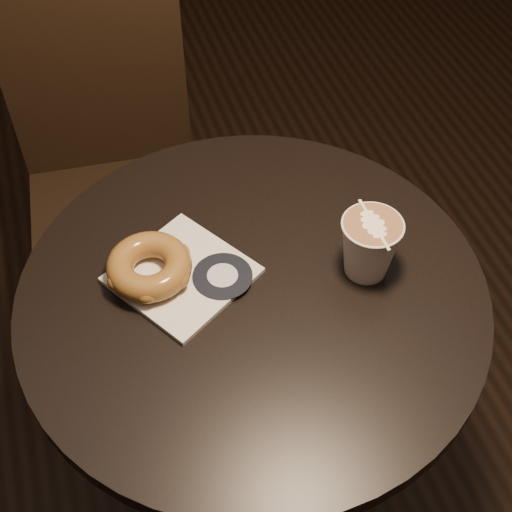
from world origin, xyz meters
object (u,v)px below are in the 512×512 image
object	(u,v)px
pastry_bag	(182,275)
doughnut	(149,266)
latte_cup	(369,247)
chair	(109,152)
cafe_table	(253,361)

from	to	relation	value
pastry_bag	doughnut	bearing A→B (deg)	134.75
doughnut	latte_cup	world-z (taller)	latte_cup
chair	latte_cup	xyz separation A→B (m)	(0.31, -0.63, 0.26)
cafe_table	pastry_bag	bearing A→B (deg)	150.12
cafe_table	chair	bearing A→B (deg)	102.46
latte_cup	doughnut	bearing A→B (deg)	165.28
cafe_table	pastry_bag	xyz separation A→B (m)	(-0.09, 0.05, 0.20)
doughnut	latte_cup	bearing A→B (deg)	-14.72
chair	doughnut	world-z (taller)	chair
pastry_bag	latte_cup	distance (m)	0.28
latte_cup	cafe_table	bearing A→B (deg)	174.32
cafe_table	latte_cup	world-z (taller)	latte_cup
chair	latte_cup	distance (m)	0.75
doughnut	chair	bearing A→B (deg)	89.74
pastry_bag	latte_cup	xyz separation A→B (m)	(0.27, -0.07, 0.05)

